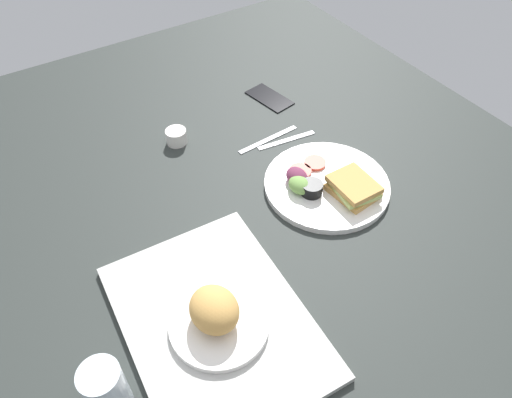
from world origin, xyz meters
The scene contains 9 objects.
ground_plane centered at (0.00, 0.00, -1.50)cm, with size 190.00×150.00×3.00cm, color #282D2B.
serving_tray centered at (-18.59, 25.56, 0.80)cm, with size 45.00×33.00×1.60cm, color #B2B2AD.
bread_plate_near centered at (-19.86, 25.74, 4.68)cm, with size 19.11×19.11×8.46cm.
plate_with_salad centered at (-1.37, -15.55, 1.62)cm, with size 30.81×30.81×5.40cm.
drinking_glass centered at (-22.64, 47.97, 5.89)cm, with size 7.00×7.00×11.79cm, color silver.
espresso_cup centered at (34.79, 7.49, 2.00)cm, with size 5.60×5.60×4.00cm, color silver.
fork centered at (19.27, -17.95, 0.25)cm, with size 17.00×1.40×0.50cm, color #B7B7BC.
knife centered at (22.27, -13.95, 0.25)cm, with size 19.00×1.40×0.50cm, color #B7B7BC.
cell_phone centered at (38.38, -25.11, 0.40)cm, with size 14.40×7.20×0.80cm, color black.
Camera 1 is at (-63.00, 44.65, 84.85)cm, focal length 34.07 mm.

